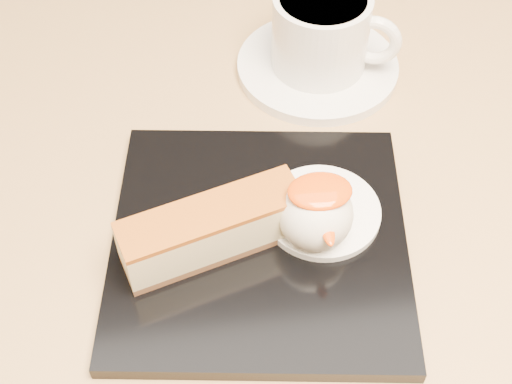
{
  "coord_description": "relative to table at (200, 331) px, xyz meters",
  "views": [
    {
      "loc": [
        0.01,
        -0.33,
        1.16
      ],
      "look_at": [
        0.05,
        0.0,
        0.76
      ],
      "focal_mm": 50.0,
      "sensor_mm": 36.0,
      "label": 1
    }
  ],
  "objects": [
    {
      "name": "cheesecake",
      "position": [
        0.02,
        -0.02,
        0.19
      ],
      "size": [
        0.14,
        0.07,
        0.04
      ],
      "rotation": [
        0.0,
        0.0,
        0.29
      ],
      "color": "brown",
      "rests_on": "dessert_plate"
    },
    {
      "name": "table",
      "position": [
        0.0,
        0.0,
        0.0
      ],
      "size": [
        0.8,
        0.8,
        0.72
      ],
      "color": "black",
      "rests_on": "ground"
    },
    {
      "name": "mint_sprig",
      "position": [
        0.07,
        0.02,
        0.17
      ],
      "size": [
        0.04,
        0.03,
        0.0
      ],
      "color": "green",
      "rests_on": "cream_smear"
    },
    {
      "name": "cream_smear",
      "position": [
        0.1,
        -0.0,
        0.17
      ],
      "size": [
        0.09,
        0.09,
        0.01
      ],
      "primitive_type": "cylinder",
      "color": "white",
      "rests_on": "dessert_plate"
    },
    {
      "name": "saucer",
      "position": [
        0.13,
        0.17,
        0.16
      ],
      "size": [
        0.15,
        0.15,
        0.01
      ],
      "primitive_type": "cylinder",
      "color": "white",
      "rests_on": "table"
    },
    {
      "name": "coffee_cup",
      "position": [
        0.13,
        0.17,
        0.2
      ],
      "size": [
        0.11,
        0.09,
        0.07
      ],
      "rotation": [
        0.0,
        0.0,
        -0.39
      ],
      "color": "white",
      "rests_on": "saucer"
    },
    {
      "name": "mango_sauce",
      "position": [
        0.09,
        -0.02,
        0.22
      ],
      "size": [
        0.05,
        0.04,
        0.01
      ],
      "primitive_type": "ellipsoid",
      "color": "#EE4907",
      "rests_on": "ice_cream_scoop"
    },
    {
      "name": "ice_cream_scoop",
      "position": [
        0.09,
        -0.02,
        0.19
      ],
      "size": [
        0.05,
        0.05,
        0.05
      ],
      "primitive_type": "sphere",
      "color": "white",
      "rests_on": "cream_smear"
    },
    {
      "name": "dessert_plate",
      "position": [
        0.05,
        -0.02,
        0.16
      ],
      "size": [
        0.25,
        0.25,
        0.01
      ],
      "primitive_type": "cube",
      "rotation": [
        0.0,
        0.0,
        -0.14
      ],
      "color": "black",
      "rests_on": "table"
    }
  ]
}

